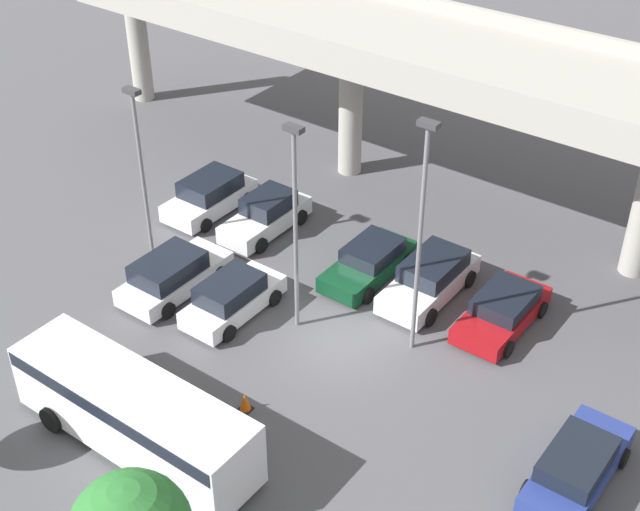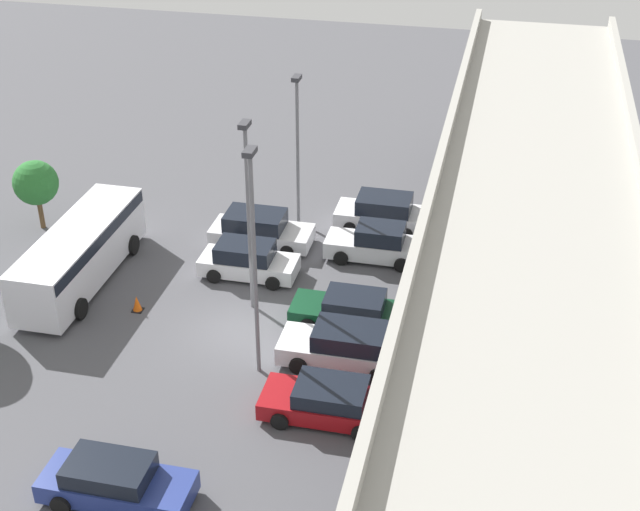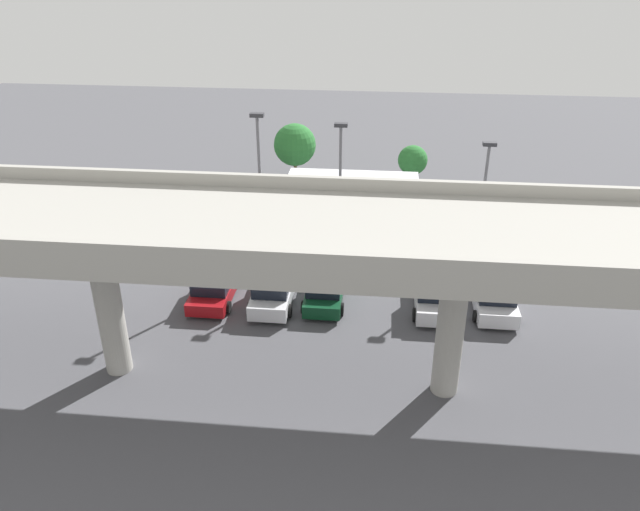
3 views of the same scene
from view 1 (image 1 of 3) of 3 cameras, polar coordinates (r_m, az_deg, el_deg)
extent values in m
plane|color=#4C4C51|center=(32.83, 1.14, -5.54)|extent=(90.51, 90.51, 0.00)
cube|color=#9E9B93|center=(37.32, 11.18, 11.61)|extent=(42.24, 7.26, 0.90)
cube|color=#9E9B93|center=(34.16, 8.60, 11.01)|extent=(42.24, 0.30, 0.55)
cube|color=#9E9B93|center=(40.04, 13.63, 14.01)|extent=(42.24, 0.30, 0.55)
cylinder|color=#9E9B93|center=(50.66, -11.56, 13.21)|extent=(1.12, 1.12, 6.53)
cylinder|color=#9E9B93|center=(42.01, 1.97, 9.35)|extent=(1.12, 1.12, 6.53)
cube|color=silver|center=(40.30, -7.08, 3.54)|extent=(1.95, 4.44, 0.76)
cube|color=black|center=(40.00, -7.04, 4.52)|extent=(1.79, 2.59, 0.73)
cylinder|color=black|center=(39.00, -7.33, 1.95)|extent=(0.22, 0.61, 0.61)
cylinder|color=black|center=(40.22, -9.42, 2.85)|extent=(0.22, 0.61, 0.61)
cylinder|color=black|center=(40.69, -4.71, 3.63)|extent=(0.22, 0.61, 0.61)
cylinder|color=black|center=(41.87, -6.80, 4.45)|extent=(0.22, 0.61, 0.61)
cube|color=silver|center=(38.62, -3.52, 2.30)|extent=(1.72, 4.47, 0.78)
cube|color=black|center=(38.38, -3.32, 3.42)|extent=(1.59, 2.14, 0.74)
cylinder|color=black|center=(37.38, -3.81, 0.66)|extent=(0.22, 0.67, 0.67)
cylinder|color=black|center=(38.38, -5.84, 1.53)|extent=(0.22, 0.67, 0.67)
cylinder|color=black|center=(39.18, -1.22, 2.47)|extent=(0.22, 0.67, 0.67)
cylinder|color=black|center=(40.12, -3.23, 3.27)|extent=(0.22, 0.67, 0.67)
cube|color=silver|center=(34.00, -5.55, -2.95)|extent=(1.79, 4.31, 0.71)
cube|color=black|center=(33.49, -5.79, -2.13)|extent=(1.64, 2.46, 0.70)
cylinder|color=black|center=(35.41, -5.23, -1.63)|extent=(0.22, 0.63, 0.63)
cylinder|color=black|center=(34.43, -2.92, -2.71)|extent=(0.22, 0.63, 0.63)
cylinder|color=black|center=(33.90, -8.18, -3.76)|extent=(0.22, 0.63, 0.63)
cylinder|color=black|center=(32.88, -5.86, -4.96)|extent=(0.22, 0.63, 0.63)
cube|color=#0C381E|center=(35.80, 3.10, -0.68)|extent=(1.86, 4.57, 0.67)
cube|color=black|center=(35.65, 3.39, 0.35)|extent=(1.71, 2.37, 0.57)
cylinder|color=black|center=(34.53, 3.09, -2.56)|extent=(0.22, 0.66, 0.66)
cylinder|color=black|center=(35.39, 0.53, -1.46)|extent=(0.22, 0.66, 0.66)
cylinder|color=black|center=(36.49, 5.57, -0.40)|extent=(0.22, 0.66, 0.66)
cylinder|color=black|center=(37.31, 3.09, 0.60)|extent=(0.22, 0.66, 0.66)
cube|color=silver|center=(34.94, 6.98, -1.81)|extent=(1.93, 4.88, 0.76)
cube|color=black|center=(34.71, 7.28, -0.64)|extent=(1.77, 2.72, 0.70)
cylinder|color=black|center=(33.64, 7.08, -3.93)|extent=(0.22, 0.69, 0.69)
cylinder|color=black|center=(34.41, 4.26, -2.74)|extent=(0.22, 0.69, 0.69)
cylinder|color=black|center=(35.82, 9.54, -1.48)|extent=(0.22, 0.69, 0.69)
cylinder|color=black|center=(36.54, 6.84, -0.41)|extent=(0.22, 0.69, 0.69)
cube|color=maroon|center=(33.95, 11.54, -3.73)|extent=(1.96, 4.57, 0.64)
cube|color=black|center=(33.71, 11.79, -2.77)|extent=(1.80, 2.49, 0.57)
cylinder|color=black|center=(32.74, 11.94, -5.86)|extent=(0.22, 0.63, 0.63)
cylinder|color=black|center=(33.35, 8.88, -4.59)|extent=(0.22, 0.63, 0.63)
cylinder|color=black|center=(34.84, 14.02, -3.37)|extent=(0.22, 0.63, 0.63)
cylinder|color=black|center=(35.41, 11.11, -2.22)|extent=(0.22, 0.63, 0.63)
cube|color=navy|center=(28.77, 16.11, -13.02)|extent=(1.82, 4.79, 0.69)
cube|color=black|center=(28.17, 16.15, -12.40)|extent=(1.67, 2.63, 0.59)
cylinder|color=black|center=(30.10, 15.53, -10.83)|extent=(0.22, 0.65, 0.65)
cylinder|color=black|center=(29.81, 18.84, -12.17)|extent=(0.22, 0.65, 0.65)
cylinder|color=black|center=(28.11, 13.05, -14.44)|extent=(0.22, 0.65, 0.65)
cube|color=silver|center=(35.52, -9.24, -1.45)|extent=(1.98, 4.75, 0.69)
cube|color=black|center=(34.94, -9.69, -0.73)|extent=(1.82, 2.72, 0.75)
cylinder|color=black|center=(37.07, -8.75, -0.08)|extent=(0.22, 0.64, 0.64)
cylinder|color=black|center=(35.87, -6.42, -1.17)|extent=(0.22, 0.64, 0.64)
cylinder|color=black|center=(35.49, -12.04, -2.25)|extent=(0.22, 0.64, 0.64)
cylinder|color=black|center=(34.24, -9.71, -3.48)|extent=(0.22, 0.64, 0.64)
cube|color=silver|center=(28.70, -11.82, -9.83)|extent=(8.79, 2.31, 2.31)
cube|color=black|center=(28.14, -12.02, -8.63)|extent=(8.62, 2.36, 0.51)
cylinder|color=black|center=(30.52, -16.79, -10.00)|extent=(0.90, 0.29, 0.90)
cylinder|color=black|center=(31.48, -13.50, -7.72)|extent=(0.90, 0.29, 0.90)
cylinder|color=black|center=(27.41, -9.36, -15.11)|extent=(0.90, 0.29, 0.90)
cylinder|color=black|center=(28.47, -5.99, -12.31)|extent=(0.90, 0.29, 0.90)
cylinder|color=slate|center=(30.12, 6.38, 0.61)|extent=(0.16, 0.16, 8.86)
cube|color=#333338|center=(27.86, 6.97, 8.36)|extent=(0.70, 0.35, 0.20)
cylinder|color=slate|center=(36.08, -11.26, 4.84)|extent=(0.16, 0.16, 7.30)
cube|color=#333338|center=(34.42, -11.97, 10.27)|extent=(0.70, 0.35, 0.20)
cylinder|color=slate|center=(31.23, -1.57, 1.33)|extent=(0.16, 0.16, 8.06)
cube|color=#333338|center=(29.17, -1.70, 8.13)|extent=(0.70, 0.35, 0.20)
cube|color=black|center=(30.31, -4.79, -9.76)|extent=(0.44, 0.44, 0.04)
cone|color=#EA590F|center=(30.09, -4.82, -9.31)|extent=(0.40, 0.40, 0.70)
camera|label=2|loc=(33.11, 65.00, 15.34)|focal=50.00mm
camera|label=3|loc=(55.78, 19.65, 28.61)|focal=35.00mm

